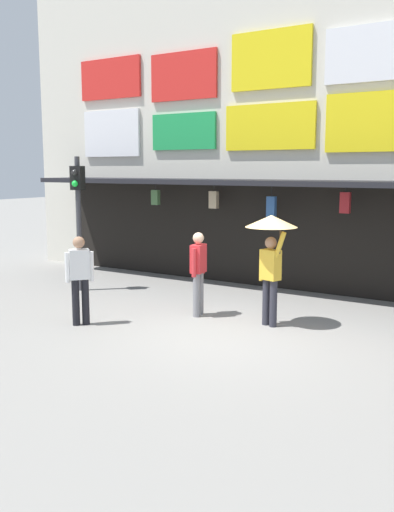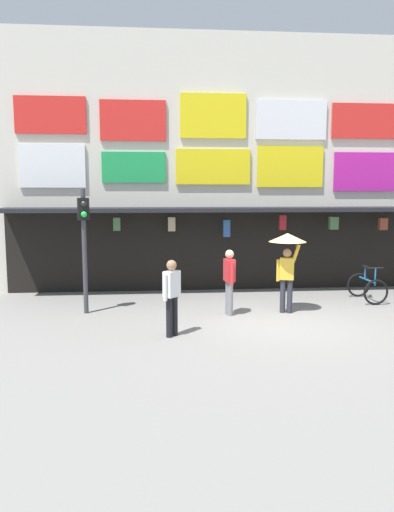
% 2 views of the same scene
% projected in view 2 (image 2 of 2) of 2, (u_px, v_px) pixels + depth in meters
% --- Properties ---
extents(ground_plane, '(80.00, 80.00, 0.00)m').
position_uv_depth(ground_plane, '(282.00, 321.00, 11.93)').
color(ground_plane, gray).
extents(shopfront, '(18.00, 2.60, 8.00)m').
position_uv_depth(shopfront, '(248.00, 166.00, 15.92)').
color(shopfront, beige).
rests_on(shopfront, ground).
extents(traffic_light_near, '(0.33, 0.35, 3.20)m').
position_uv_depth(traffic_light_near, '(84.00, 231.00, 12.40)').
color(traffic_light_near, '#38383D').
rests_on(traffic_light_near, ground).
extents(bicycle_parked, '(0.75, 1.18, 1.05)m').
position_uv_depth(bicycle_parked, '(367.00, 287.00, 14.08)').
color(bicycle_parked, black).
rests_on(bicycle_parked, ground).
extents(pedestrian_with_umbrella, '(0.96, 0.96, 2.08)m').
position_uv_depth(pedestrian_with_umbrella, '(287.00, 250.00, 12.51)').
color(pedestrian_with_umbrella, '#2D2D38').
rests_on(pedestrian_with_umbrella, ground).
extents(pedestrian_in_yellow, '(0.40, 0.42, 1.68)m').
position_uv_depth(pedestrian_in_yellow, '(172.00, 294.00, 10.53)').
color(pedestrian_in_yellow, black).
rests_on(pedestrian_in_yellow, ground).
extents(pedestrian_in_green, '(0.27, 0.52, 1.68)m').
position_uv_depth(pedestrian_in_green, '(229.00, 278.00, 12.38)').
color(pedestrian_in_green, gray).
rests_on(pedestrian_in_green, ground).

